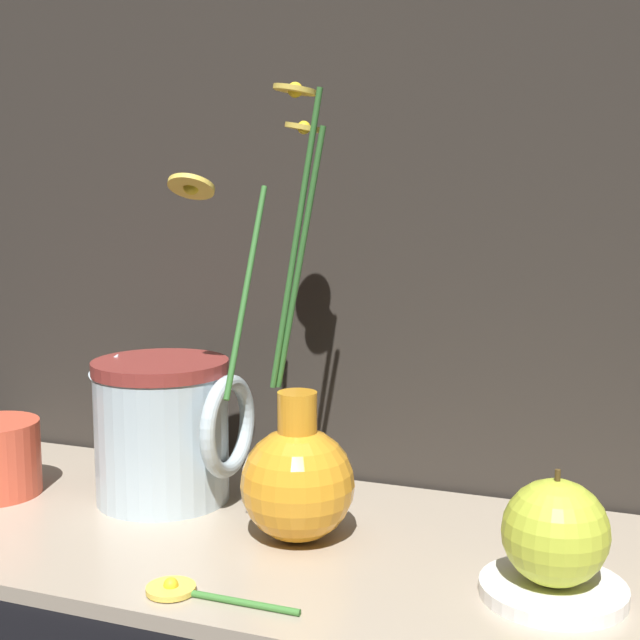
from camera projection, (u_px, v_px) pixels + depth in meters
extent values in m
plane|color=black|center=(330.00, 557.00, 0.73)|extent=(6.00, 6.00, 0.00)
cube|color=tan|center=(330.00, 551.00, 0.73)|extent=(0.90, 0.32, 0.01)
sphere|color=orange|center=(297.00, 484.00, 0.73)|extent=(0.09, 0.09, 0.09)
cylinder|color=orange|center=(297.00, 418.00, 0.72)|extent=(0.03, 0.03, 0.04)
cylinder|color=#336B2D|center=(296.00, 241.00, 0.72)|extent=(0.04, 0.02, 0.24)
cylinder|color=#EAC64C|center=(295.00, 90.00, 0.72)|extent=(0.05, 0.05, 0.01)
sphere|color=yellow|center=(295.00, 90.00, 0.72)|extent=(0.01, 0.01, 0.01)
cylinder|color=#336B2D|center=(300.00, 259.00, 0.72)|extent=(0.04, 0.01, 0.21)
cylinder|color=#EAC64C|center=(304.00, 128.00, 0.72)|extent=(0.04, 0.04, 0.01)
sphere|color=yellow|center=(304.00, 128.00, 0.72)|extent=(0.01, 0.01, 0.01)
cylinder|color=#336B2D|center=(244.00, 289.00, 0.72)|extent=(0.01, 0.09, 0.17)
cylinder|color=#EAC64C|center=(191.00, 187.00, 0.72)|extent=(0.04, 0.04, 0.02)
sphere|color=yellow|center=(191.00, 187.00, 0.72)|extent=(0.01, 0.01, 0.01)
cylinder|color=silver|center=(162.00, 430.00, 0.82)|extent=(0.12, 0.12, 0.13)
cylinder|color=maroon|center=(160.00, 367.00, 0.81)|extent=(0.13, 0.13, 0.01)
torus|color=silver|center=(228.00, 426.00, 0.80)|extent=(0.01, 0.09, 0.09)
cone|color=silver|center=(112.00, 367.00, 0.83)|extent=(0.04, 0.03, 0.04)
cylinder|color=white|center=(553.00, 590.00, 0.63)|extent=(0.10, 0.10, 0.01)
sphere|color=#B7C638|center=(555.00, 532.00, 0.63)|extent=(0.08, 0.08, 0.08)
cylinder|color=#4C3819|center=(558.00, 475.00, 0.62)|extent=(0.00, 0.00, 0.01)
cylinder|color=#3D7A33|center=(234.00, 601.00, 0.62)|extent=(0.10, 0.01, 0.01)
cylinder|color=#EAC64C|center=(171.00, 589.00, 0.64)|extent=(0.04, 0.04, 0.00)
sphere|color=yellow|center=(171.00, 585.00, 0.64)|extent=(0.01, 0.01, 0.01)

